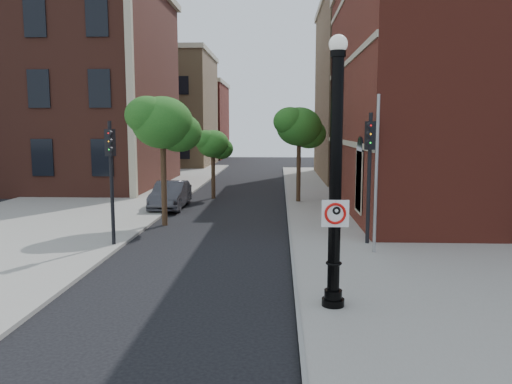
{
  "coord_description": "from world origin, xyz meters",
  "views": [
    {
      "loc": [
        1.6,
        -11.91,
        4.28
      ],
      "look_at": [
        0.95,
        2.0,
        2.46
      ],
      "focal_mm": 35.0,
      "sensor_mm": 36.0,
      "label": 1
    }
  ],
  "objects_px": {
    "lamppost": "(335,188)",
    "traffic_signal_right": "(370,157)",
    "no_parking_sign": "(335,213)",
    "parked_car": "(171,195)",
    "traffic_signal_left": "(111,163)"
  },
  "relations": [
    {
      "from": "no_parking_sign",
      "to": "parked_car",
      "type": "distance_m",
      "value": 16.32
    },
    {
      "from": "lamppost",
      "to": "traffic_signal_right",
      "type": "bearing_deg",
      "value": 73.5
    },
    {
      "from": "lamppost",
      "to": "no_parking_sign",
      "type": "distance_m",
      "value": 0.59
    },
    {
      "from": "traffic_signal_left",
      "to": "no_parking_sign",
      "type": "bearing_deg",
      "value": -21.66
    },
    {
      "from": "no_parking_sign",
      "to": "traffic_signal_left",
      "type": "bearing_deg",
      "value": 137.79
    },
    {
      "from": "parked_car",
      "to": "traffic_signal_right",
      "type": "relative_size",
      "value": 0.92
    },
    {
      "from": "lamppost",
      "to": "no_parking_sign",
      "type": "height_order",
      "value": "lamppost"
    },
    {
      "from": "lamppost",
      "to": "parked_car",
      "type": "bearing_deg",
      "value": 115.79
    },
    {
      "from": "parked_car",
      "to": "no_parking_sign",
      "type": "bearing_deg",
      "value": -65.07
    },
    {
      "from": "no_parking_sign",
      "to": "traffic_signal_right",
      "type": "xyz_separation_m",
      "value": [
        1.92,
        6.61,
        0.88
      ]
    },
    {
      "from": "no_parking_sign",
      "to": "traffic_signal_left",
      "type": "xyz_separation_m",
      "value": [
        -7.17,
        6.01,
        0.68
      ]
    },
    {
      "from": "no_parking_sign",
      "to": "traffic_signal_right",
      "type": "bearing_deg",
      "value": 71.6
    },
    {
      "from": "lamppost",
      "to": "traffic_signal_left",
      "type": "xyz_separation_m",
      "value": [
        -7.18,
        5.85,
        0.12
      ]
    },
    {
      "from": "parked_car",
      "to": "traffic_signal_left",
      "type": "bearing_deg",
      "value": -91.76
    },
    {
      "from": "lamppost",
      "to": "no_parking_sign",
      "type": "bearing_deg",
      "value": -91.58
    }
  ]
}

